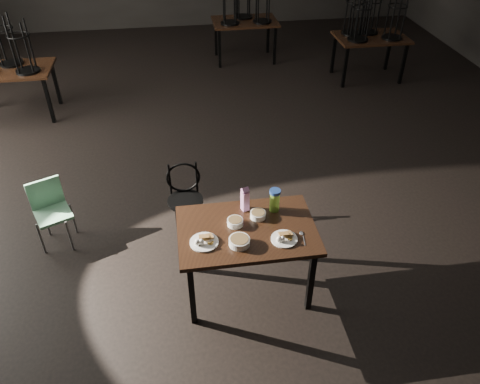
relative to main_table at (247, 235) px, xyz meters
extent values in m
plane|color=black|center=(0.22, 2.02, -0.67)|extent=(12.00, 12.00, 0.00)
cube|color=black|center=(0.00, 0.00, 0.06)|extent=(1.20, 0.80, 0.04)
cube|color=black|center=(-0.52, -0.32, -0.32)|extent=(0.05, 0.05, 0.71)
cube|color=black|center=(0.52, -0.32, -0.32)|extent=(0.05, 0.05, 0.71)
cube|color=black|center=(-0.52, 0.32, -0.32)|extent=(0.05, 0.05, 0.71)
cube|color=black|center=(0.52, 0.32, -0.32)|extent=(0.05, 0.05, 0.71)
cylinder|color=white|center=(-0.38, -0.12, 0.09)|extent=(0.24, 0.24, 0.01)
cube|color=olive|center=(-0.38, -0.08, 0.14)|extent=(0.09, 0.09, 0.04)
cube|color=olive|center=(-0.35, -0.08, 0.14)|extent=(0.10, 0.10, 0.03)
ellipsoid|color=white|center=(-0.44, -0.15, 0.12)|extent=(0.05, 0.05, 0.06)
ellipsoid|color=white|center=(-0.41, -0.15, 0.12)|extent=(0.05, 0.05, 0.06)
cylinder|color=white|center=(0.29, -0.18, 0.09)|extent=(0.23, 0.23, 0.01)
cube|color=olive|center=(0.29, -0.14, 0.13)|extent=(0.08, 0.08, 0.04)
cube|color=olive|center=(0.32, -0.14, 0.13)|extent=(0.09, 0.09, 0.03)
ellipsoid|color=white|center=(0.23, -0.21, 0.12)|extent=(0.04, 0.04, 0.05)
ellipsoid|color=white|center=(0.27, -0.21, 0.12)|extent=(0.04, 0.04, 0.05)
cylinder|color=white|center=(-0.09, 0.07, 0.11)|extent=(0.14, 0.14, 0.06)
cylinder|color=brown|center=(-0.09, 0.07, 0.13)|extent=(0.12, 0.12, 0.01)
cylinder|color=white|center=(0.12, 0.14, 0.11)|extent=(0.14, 0.14, 0.06)
cylinder|color=brown|center=(0.12, 0.14, 0.13)|extent=(0.12, 0.12, 0.01)
cylinder|color=white|center=(-0.09, -0.18, 0.11)|extent=(0.18, 0.18, 0.06)
cylinder|color=brown|center=(-0.09, -0.18, 0.13)|extent=(0.15, 0.15, 0.01)
cube|color=#931A7B|center=(0.03, 0.26, 0.18)|extent=(0.08, 0.08, 0.20)
cube|color=#931A7B|center=(0.03, 0.26, 0.30)|extent=(0.08, 0.08, 0.06)
cylinder|color=#7DBE38|center=(0.29, 0.22, 0.17)|extent=(0.12, 0.12, 0.19)
cylinder|color=navy|center=(0.29, 0.22, 0.29)|extent=(0.13, 0.13, 0.03)
ellipsoid|color=silver|center=(0.45, -0.13, 0.08)|extent=(0.04, 0.06, 0.01)
cube|color=silver|center=(0.45, -0.22, 0.08)|extent=(0.02, 0.12, 0.00)
cylinder|color=black|center=(-0.50, 0.90, -0.25)|extent=(0.37, 0.37, 0.03)
torus|color=black|center=(-0.51, 1.06, -0.06)|extent=(0.36, 0.03, 0.36)
cylinder|color=black|center=(-0.40, 1.00, -0.46)|extent=(0.02, 0.02, 0.42)
cylinder|color=black|center=(-0.61, 1.00, -0.46)|extent=(0.02, 0.02, 0.42)
cylinder|color=black|center=(-0.61, 0.79, -0.46)|extent=(0.02, 0.02, 0.42)
cylinder|color=black|center=(-0.40, 0.79, -0.46)|extent=(0.02, 0.02, 0.42)
cube|color=#7BBF92|center=(-1.85, 0.92, -0.28)|extent=(0.44, 0.44, 0.04)
cube|color=#7BBF92|center=(-1.91, 1.05, -0.11)|extent=(0.32, 0.16, 0.32)
cylinder|color=slate|center=(-1.99, 0.78, -0.48)|extent=(0.02, 0.02, 0.39)
cylinder|color=slate|center=(-1.71, 0.78, -0.48)|extent=(0.02, 0.02, 0.39)
cylinder|color=slate|center=(-1.99, 1.06, -0.48)|extent=(0.02, 0.02, 0.39)
cylinder|color=slate|center=(-1.71, 1.06, -0.48)|extent=(0.02, 0.02, 0.39)
cube|color=black|center=(-2.89, 4.00, 0.06)|extent=(1.20, 0.80, 0.04)
cube|color=black|center=(-2.37, 3.68, -0.32)|extent=(0.05, 0.05, 0.71)
cube|color=black|center=(-2.37, 4.32, -0.32)|extent=(0.05, 0.05, 0.71)
cylinder|color=black|center=(-2.59, 3.85, 0.09)|extent=(0.34, 0.34, 0.03)
torus|color=black|center=(-2.59, 3.85, 0.59)|extent=(0.32, 0.32, 0.02)
cylinder|color=black|center=(-2.49, 3.95, 0.46)|extent=(0.03, 0.03, 0.70)
cylinder|color=black|center=(-2.69, 3.95, 0.46)|extent=(0.03, 0.03, 0.70)
cylinder|color=black|center=(-2.69, 3.75, 0.46)|extent=(0.03, 0.03, 0.70)
cylinder|color=black|center=(-2.49, 3.75, 0.46)|extent=(0.03, 0.03, 0.70)
cylinder|color=black|center=(-2.89, 4.18, 0.09)|extent=(0.34, 0.34, 0.03)
torus|color=black|center=(-2.89, 4.18, 0.59)|extent=(0.32, 0.32, 0.02)
cylinder|color=black|center=(-2.79, 4.28, 0.46)|extent=(0.03, 0.03, 0.70)
cylinder|color=black|center=(-2.79, 4.08, 0.46)|extent=(0.03, 0.03, 0.70)
cube|color=black|center=(2.90, 4.57, 0.06)|extent=(1.20, 0.80, 0.04)
cube|color=black|center=(2.38, 4.25, -0.32)|extent=(0.05, 0.05, 0.71)
cube|color=black|center=(3.42, 4.25, -0.32)|extent=(0.05, 0.05, 0.71)
cube|color=black|center=(2.38, 4.89, -0.32)|extent=(0.05, 0.05, 0.71)
cube|color=black|center=(3.42, 4.89, -0.32)|extent=(0.05, 0.05, 0.71)
cylinder|color=black|center=(2.60, 4.42, 0.09)|extent=(0.34, 0.34, 0.03)
torus|color=black|center=(2.60, 4.42, 0.59)|extent=(0.32, 0.32, 0.02)
cylinder|color=black|center=(2.70, 4.52, 0.46)|extent=(0.03, 0.03, 0.70)
cylinder|color=black|center=(2.50, 4.52, 0.46)|extent=(0.03, 0.03, 0.70)
cylinder|color=black|center=(2.50, 4.32, 0.46)|extent=(0.03, 0.03, 0.70)
cylinder|color=black|center=(2.70, 4.32, 0.46)|extent=(0.03, 0.03, 0.70)
cylinder|color=black|center=(3.20, 4.42, 0.09)|extent=(0.34, 0.34, 0.03)
torus|color=black|center=(3.20, 4.42, 0.59)|extent=(0.32, 0.32, 0.02)
cylinder|color=black|center=(3.30, 4.52, 0.46)|extent=(0.03, 0.03, 0.70)
cylinder|color=black|center=(3.10, 4.52, 0.46)|extent=(0.03, 0.03, 0.70)
cylinder|color=black|center=(3.10, 4.32, 0.46)|extent=(0.03, 0.03, 0.70)
cylinder|color=black|center=(3.30, 4.32, 0.46)|extent=(0.03, 0.03, 0.70)
cylinder|color=black|center=(2.90, 4.75, 0.09)|extent=(0.34, 0.34, 0.03)
torus|color=black|center=(2.90, 4.75, 0.59)|extent=(0.32, 0.32, 0.02)
cylinder|color=black|center=(3.00, 4.85, 0.46)|extent=(0.03, 0.03, 0.70)
cylinder|color=black|center=(2.80, 4.85, 0.46)|extent=(0.03, 0.03, 0.70)
cylinder|color=black|center=(2.80, 4.65, 0.46)|extent=(0.03, 0.03, 0.70)
cylinder|color=black|center=(3.00, 4.65, 0.46)|extent=(0.03, 0.03, 0.70)
cylinder|color=black|center=(2.60, 4.75, 0.09)|extent=(0.34, 0.34, 0.03)
torus|color=black|center=(2.60, 4.75, 0.59)|extent=(0.32, 0.32, 0.02)
cylinder|color=black|center=(2.70, 4.85, 0.46)|extent=(0.03, 0.03, 0.70)
cylinder|color=black|center=(2.50, 4.85, 0.46)|extent=(0.03, 0.03, 0.70)
cylinder|color=black|center=(2.50, 4.65, 0.46)|extent=(0.03, 0.03, 0.70)
cylinder|color=black|center=(2.70, 4.65, 0.46)|extent=(0.03, 0.03, 0.70)
cube|color=black|center=(0.89, 5.76, 0.06)|extent=(1.20, 0.80, 0.04)
cube|color=black|center=(0.37, 5.44, -0.32)|extent=(0.05, 0.05, 0.71)
cube|color=black|center=(1.41, 5.44, -0.32)|extent=(0.05, 0.05, 0.71)
cube|color=black|center=(0.37, 6.08, -0.32)|extent=(0.05, 0.05, 0.71)
cube|color=black|center=(1.41, 6.08, -0.32)|extent=(0.05, 0.05, 0.71)
cylinder|color=black|center=(0.59, 5.61, 0.09)|extent=(0.34, 0.34, 0.03)
cylinder|color=black|center=(0.69, 5.71, 0.46)|extent=(0.03, 0.03, 0.70)
cylinder|color=black|center=(0.50, 5.71, 0.46)|extent=(0.03, 0.03, 0.70)
cylinder|color=black|center=(0.50, 5.51, 0.46)|extent=(0.03, 0.03, 0.70)
cylinder|color=black|center=(0.69, 5.51, 0.46)|extent=(0.03, 0.03, 0.70)
cylinder|color=black|center=(1.19, 5.61, 0.09)|extent=(0.34, 0.34, 0.03)
cylinder|color=black|center=(1.10, 5.51, 0.46)|extent=(0.03, 0.03, 0.70)
cylinder|color=black|center=(1.29, 5.51, 0.46)|extent=(0.03, 0.03, 0.70)
cylinder|color=black|center=(0.89, 5.94, 0.09)|extent=(0.34, 0.34, 0.03)
camera|label=1|loc=(-0.51, -2.99, 2.77)|focal=35.00mm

